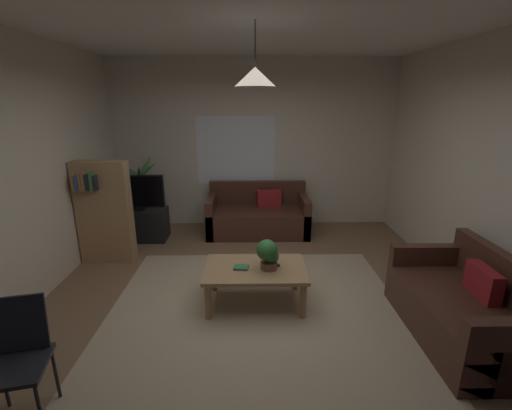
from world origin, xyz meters
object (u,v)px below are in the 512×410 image
Objects in this scene: book_on_table_0 at (241,267)px; potted_palm_corner at (141,201)px; tv_stand at (139,224)px; bookshelf_corner at (104,211)px; remote_on_table_1 at (274,263)px; remote_on_table_0 at (273,264)px; folding_chair at (17,354)px; coffee_table at (255,273)px; pendant_lamp at (255,77)px; couch_under_window at (258,217)px; potted_plant_on_table at (268,254)px; tv at (135,192)px; couch_right_side at (464,311)px.

potted_palm_corner is (-1.75, 2.35, 0.08)m from book_on_table_0.
tv_stand is 0.64× the size of bookshelf_corner.
remote_on_table_0 is at bearing -114.09° from remote_on_table_1.
coffee_table is at bearing 40.47° from folding_chair.
couch_under_window is at bearing 87.88° from pendant_lamp.
couch_under_window is 4.92× the size of potted_plant_on_table.
book_on_table_0 is at bearing -48.22° from tv.
couch_under_window is at bearing 101.58° from remote_on_table_1.
remote_on_table_0 is 1.00× the size of remote_on_table_1.
potted_plant_on_table reaches higher than tv_stand.
remote_on_table_0 is at bearing 38.51° from folding_chair.
couch_right_side is 4.35m from bookshelf_corner.
bookshelf_corner is 1.61× the size of folding_chair.
tv is at bearing -86.61° from remote_on_table_0.
potted_palm_corner is (-1.90, 2.33, 0.16)m from coffee_table.
potted_plant_on_table reaches higher than book_on_table_0.
book_on_table_0 reaches higher than remote_on_table_0.
book_on_table_0 is 2.93m from potted_palm_corner.
bookshelf_corner is (-0.19, -0.77, 0.47)m from tv_stand.
bookshelf_corner is at bearing -153.61° from couch_under_window.
remote_on_table_1 is at bearing -86.62° from couch_under_window.
coffee_table is at bearing -107.26° from couch_right_side.
couch_right_side is at bearing 114.15° from remote_on_table_0.
pendant_lamp is at bearing -92.12° from couch_under_window.
folding_chair reaches higher than remote_on_table_0.
bookshelf_corner reaches higher than remote_on_table_0.
pendant_lamp is (1.64, 1.40, 1.86)m from folding_chair.
remote_on_table_1 is at bearing 38.63° from folding_chair.
remote_on_table_1 is 1.93m from pendant_lamp.
remote_on_table_0 is 1.93m from pendant_lamp.
folding_chair reaches higher than tv_stand.
potted_palm_corner is (-2.11, 2.25, 0.08)m from remote_on_table_1.
tv is 3.06m from pendant_lamp.
potted_palm_corner reaches higher than coffee_table.
couch_right_side is 4.55m from tv.
pendant_lamp is (1.84, -1.87, 1.57)m from tv.
tv is (0.00, -0.02, 0.54)m from tv_stand.
tv is (-1.84, 1.87, 0.42)m from coffee_table.
bookshelf_corner reaches higher than tv.
couch_right_side is 1.70× the size of folding_chair.
pendant_lamp is at bearing -45.79° from tv_stand.
remote_on_table_0 is 0.20m from potted_plant_on_table.
tv is at bearing 93.51° from folding_chair.
potted_palm_corner reaches higher than tv.
remote_on_table_1 is (-1.74, 0.68, 0.17)m from couch_right_side.
potted_plant_on_table reaches higher than remote_on_table_0.
bookshelf_corner is at bearing -113.50° from couch_right_side.
potted_plant_on_table reaches higher than coffee_table.
tv_stand is (-1.84, 1.89, -0.12)m from coffee_table.
tv_stand reaches higher than remote_on_table_0.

